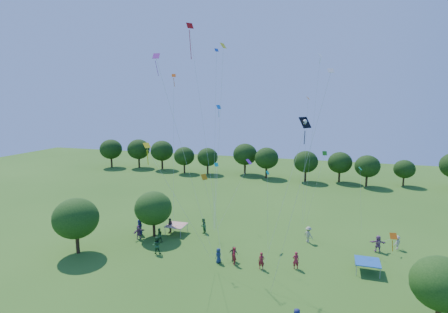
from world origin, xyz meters
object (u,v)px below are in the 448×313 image
near_tree_west (76,218)px  red_high_kite (195,66)px  near_tree_north (153,208)px  tent_blue (368,262)px  pirate_kite (304,126)px  tent_red_stripe (176,225)px  near_tree_east (442,284)px

near_tree_west → red_high_kite: size_ratio=0.26×
near_tree_west → red_high_kite: 20.05m
near_tree_north → tent_blue: bearing=-4.5°
near_tree_west → pirate_kite: pirate_kite is taller
tent_blue → tent_red_stripe: bearing=170.8°
near_tree_west → red_high_kite: red_high_kite is taller
pirate_kite → red_high_kite: red_high_kite is taller
near_tree_west → near_tree_east: (32.61, -2.88, -0.27)m
near_tree_west → tent_red_stripe: bearing=46.8°
tent_blue → pirate_kite: (-6.00, -3.24, 12.70)m
near_tree_north → near_tree_east: 28.75m
near_tree_west → tent_red_stripe: near_tree_west is taller
near_tree_west → red_high_kite: (11.01, 6.17, 15.57)m
tent_red_stripe → tent_blue: size_ratio=1.00×
tent_red_stripe → pirate_kite: 20.84m
near_tree_east → red_high_kite: red_high_kite is taller
tent_blue → near_tree_west: bearing=-170.8°
near_tree_north → tent_red_stripe: size_ratio=2.46×
near_tree_west → near_tree_north: (5.42, 6.48, -0.35)m
near_tree_east → pirate_kite: (-9.93, 4.29, 10.21)m
near_tree_north → red_high_kite: size_ratio=0.24×
pirate_kite → red_high_kite: (-11.67, 4.76, 5.63)m
tent_red_stripe → pirate_kite: size_ratio=0.17×
tent_red_stripe → tent_blue: 21.39m
near_tree_east → tent_blue: near_tree_east is taller
near_tree_west → near_tree_north: bearing=50.1°
near_tree_north → pirate_kite: size_ratio=0.41×
near_tree_west → near_tree_east: near_tree_west is taller
near_tree_east → tent_blue: (-3.93, 7.53, -2.49)m
tent_blue → red_high_kite: (-17.67, 1.52, 18.34)m
near_tree_east → tent_blue: bearing=117.6°
near_tree_east → red_high_kite: bearing=157.3°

